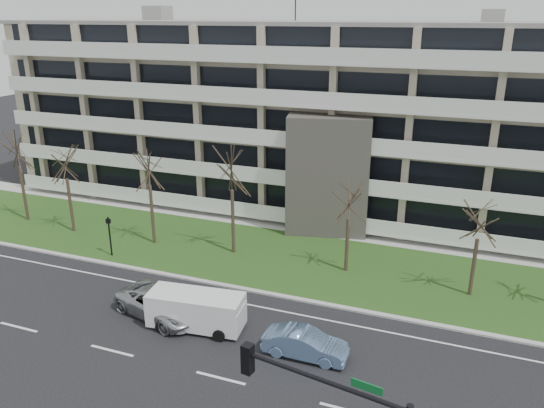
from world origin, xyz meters
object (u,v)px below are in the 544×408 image
at_px(silver_pickup, 160,304).
at_px(pedestrian_signal, 109,231).
at_px(white_van, 197,308).
at_px(blue_sedan, 305,344).

bearing_deg(silver_pickup, pedestrian_signal, 70.22).
relative_size(silver_pickup, white_van, 1.05).
bearing_deg(white_van, silver_pickup, 167.19).
relative_size(blue_sedan, pedestrian_signal, 1.44).
relative_size(white_van, pedestrian_signal, 1.82).
bearing_deg(pedestrian_signal, white_van, -26.57).
height_order(silver_pickup, blue_sedan, silver_pickup).
bearing_deg(blue_sedan, pedestrian_signal, 68.49).
bearing_deg(silver_pickup, blue_sedan, -77.45).
distance_m(silver_pickup, blue_sedan, 8.60).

